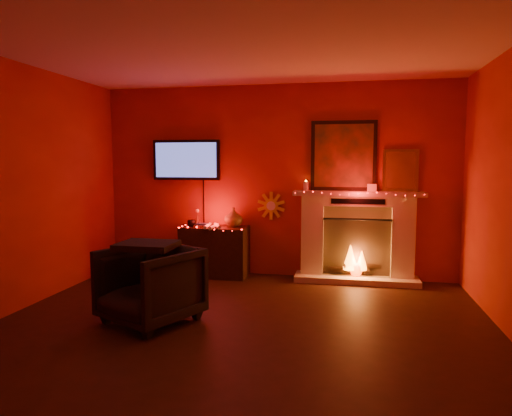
{
  "coord_description": "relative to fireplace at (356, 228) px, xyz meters",
  "views": [
    {
      "loc": [
        1.01,
        -3.89,
        1.63
      ],
      "look_at": [
        -0.11,
        1.7,
        1.04
      ],
      "focal_mm": 32.0,
      "sensor_mm": 36.0,
      "label": 1
    }
  ],
  "objects": [
    {
      "name": "sunburst_clock",
      "position": [
        -1.19,
        0.09,
        0.28
      ],
      "size": [
        0.4,
        0.03,
        0.4
      ],
      "color": "gold",
      "rests_on": "room"
    },
    {
      "name": "console_table",
      "position": [
        -1.95,
        -0.13,
        -0.33
      ],
      "size": [
        0.93,
        0.59,
        0.98
      ],
      "color": "black",
      "rests_on": "floor"
    },
    {
      "name": "armchair",
      "position": [
        -2.07,
        -2.08,
        -0.34
      ],
      "size": [
        1.11,
        1.12,
        0.77
      ],
      "primitive_type": "imported",
      "rotation": [
        0.0,
        0.0,
        -0.45
      ],
      "color": "black",
      "rests_on": "floor"
    },
    {
      "name": "room",
      "position": [
        -1.14,
        -2.39,
        0.63
      ],
      "size": [
        5.0,
        5.0,
        5.0
      ],
      "color": "black",
      "rests_on": "ground"
    },
    {
      "name": "tv",
      "position": [
        -2.44,
        0.06,
        0.92
      ],
      "size": [
        1.0,
        0.07,
        1.24
      ],
      "color": "black",
      "rests_on": "room"
    },
    {
      "name": "fireplace",
      "position": [
        0.0,
        0.0,
        0.0
      ],
      "size": [
        1.72,
        0.4,
        2.18
      ],
      "color": "beige",
      "rests_on": "floor"
    }
  ]
}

